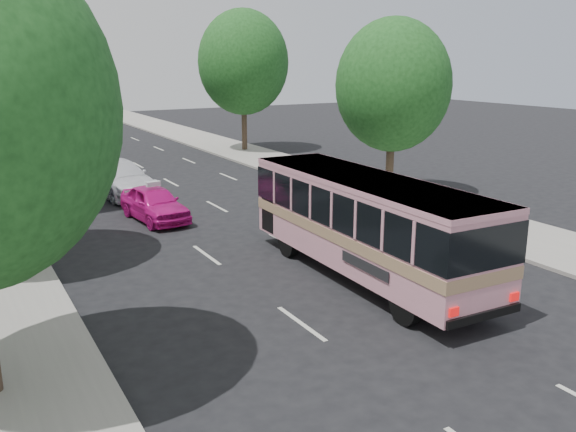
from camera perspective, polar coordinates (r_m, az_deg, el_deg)
ground at (r=17.33m, az=3.28°, el=-6.32°), size 120.00×120.00×0.00m
sidewalk_right at (r=38.28m, az=-2.16°, el=5.37°), size 4.00×90.00×0.12m
tree_right_near at (r=27.81m, az=10.03°, el=12.36°), size 5.10×5.10×7.95m
tree_right_far at (r=41.57m, az=-4.09°, el=14.47°), size 6.00×6.00×9.35m
pink_bus at (r=17.36m, az=7.28°, el=-0.05°), size 2.53×9.25×2.94m
pink_taxi at (r=24.29m, az=-12.39°, el=1.17°), size 1.98×4.15×1.37m
white_pickup at (r=29.29m, az=-15.52°, el=3.44°), size 2.86×5.67×1.58m
tour_coach_front at (r=31.56m, az=-24.82°, el=6.40°), size 4.66×13.68×4.02m
taxi_roof_sign at (r=24.12m, az=-12.49°, el=2.96°), size 0.56×0.23×0.18m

